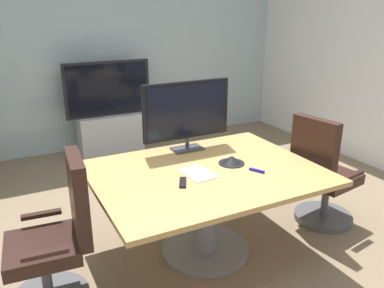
% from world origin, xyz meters
% --- Properties ---
extents(ground_plane, '(7.19, 7.19, 0.00)m').
position_xyz_m(ground_plane, '(0.00, 0.00, 0.00)').
color(ground_plane, '#7A664C').
extents(wall_back_glass_partition, '(5.67, 0.10, 2.91)m').
position_xyz_m(wall_back_glass_partition, '(0.00, 3.10, 1.45)').
color(wall_back_glass_partition, '#9EB2B7').
rests_on(wall_back_glass_partition, ground).
extents(conference_table, '(1.80, 1.38, 0.76)m').
position_xyz_m(conference_table, '(-0.11, -0.06, 0.58)').
color(conference_table, '#B2894C').
rests_on(conference_table, ground).
extents(office_chair_left, '(0.61, 0.59, 1.09)m').
position_xyz_m(office_chair_left, '(-1.32, -0.12, 0.46)').
color(office_chair_left, '#4C4C51').
rests_on(office_chair_left, ground).
extents(office_chair_right, '(0.63, 0.61, 1.09)m').
position_xyz_m(office_chair_right, '(1.09, -0.15, 0.46)').
color(office_chair_right, '#4C4C51').
rests_on(office_chair_right, ground).
extents(tv_monitor, '(0.84, 0.18, 0.64)m').
position_xyz_m(tv_monitor, '(-0.03, 0.46, 1.11)').
color(tv_monitor, '#333338').
rests_on(tv_monitor, conference_table).
extents(wall_display_unit, '(1.20, 0.36, 1.31)m').
position_xyz_m(wall_display_unit, '(-0.13, 2.74, 0.44)').
color(wall_display_unit, '#B7BABC').
rests_on(wall_display_unit, ground).
extents(conference_phone, '(0.22, 0.22, 0.07)m').
position_xyz_m(conference_phone, '(0.15, -0.02, 0.79)').
color(conference_phone, black).
rests_on(conference_phone, conference_table).
extents(remote_control, '(0.12, 0.17, 0.02)m').
position_xyz_m(remote_control, '(-0.39, -0.19, 0.76)').
color(remote_control, black).
rests_on(remote_control, conference_table).
extents(whiteboard_marker, '(0.08, 0.12, 0.02)m').
position_xyz_m(whiteboard_marker, '(0.24, -0.26, 0.77)').
color(whiteboard_marker, '#1919A5').
rests_on(whiteboard_marker, conference_table).
extents(paper_notepad, '(0.24, 0.32, 0.01)m').
position_xyz_m(paper_notepad, '(-0.20, -0.08, 0.76)').
color(paper_notepad, white).
rests_on(paper_notepad, conference_table).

